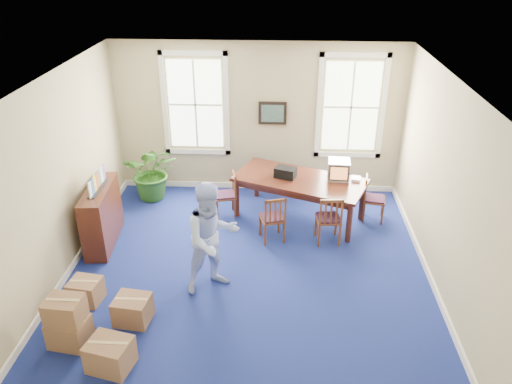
# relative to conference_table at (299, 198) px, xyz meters

# --- Properties ---
(floor) EXTENTS (6.50, 6.50, 0.00)m
(floor) POSITION_rel_conference_table_xyz_m (-0.87, -1.99, -0.42)
(floor) COLOR navy
(floor) RESTS_ON ground
(ceiling) EXTENTS (6.50, 6.50, 0.00)m
(ceiling) POSITION_rel_conference_table_xyz_m (-0.87, -1.99, 2.78)
(ceiling) COLOR white
(ceiling) RESTS_ON ground
(wall_back) EXTENTS (6.50, 0.00, 6.50)m
(wall_back) POSITION_rel_conference_table_xyz_m (-0.87, 1.26, 1.18)
(wall_back) COLOR tan
(wall_back) RESTS_ON ground
(wall_front) EXTENTS (6.50, 0.00, 6.50)m
(wall_front) POSITION_rel_conference_table_xyz_m (-0.87, -5.24, 1.18)
(wall_front) COLOR tan
(wall_front) RESTS_ON ground
(wall_left) EXTENTS (0.00, 6.50, 6.50)m
(wall_left) POSITION_rel_conference_table_xyz_m (-3.87, -1.99, 1.18)
(wall_left) COLOR tan
(wall_left) RESTS_ON ground
(wall_right) EXTENTS (0.00, 6.50, 6.50)m
(wall_right) POSITION_rel_conference_table_xyz_m (2.13, -1.99, 1.18)
(wall_right) COLOR tan
(wall_right) RESTS_ON ground
(baseboard_back) EXTENTS (6.00, 0.04, 0.12)m
(baseboard_back) POSITION_rel_conference_table_xyz_m (-0.87, 1.23, -0.36)
(baseboard_back) COLOR white
(baseboard_back) RESTS_ON ground
(baseboard_left) EXTENTS (0.04, 6.50, 0.12)m
(baseboard_left) POSITION_rel_conference_table_xyz_m (-3.84, -1.99, -0.36)
(baseboard_left) COLOR white
(baseboard_left) RESTS_ON ground
(baseboard_right) EXTENTS (0.04, 6.50, 0.12)m
(baseboard_right) POSITION_rel_conference_table_xyz_m (2.10, -1.99, -0.36)
(baseboard_right) COLOR white
(baseboard_right) RESTS_ON ground
(window_left) EXTENTS (1.40, 0.12, 2.20)m
(window_left) POSITION_rel_conference_table_xyz_m (-2.17, 1.24, 1.48)
(window_left) COLOR white
(window_left) RESTS_ON ground
(window_right) EXTENTS (1.40, 0.12, 2.20)m
(window_right) POSITION_rel_conference_table_xyz_m (1.03, 1.24, 1.48)
(window_right) COLOR white
(window_right) RESTS_ON ground
(wall_picture) EXTENTS (0.58, 0.06, 0.48)m
(wall_picture) POSITION_rel_conference_table_xyz_m (-0.57, 1.21, 1.33)
(wall_picture) COLOR black
(wall_picture) RESTS_ON ground
(conference_table) EXTENTS (2.72, 1.97, 0.85)m
(conference_table) POSITION_rel_conference_table_xyz_m (0.00, 0.00, 0.00)
(conference_table) COLOR #451E13
(conference_table) RESTS_ON ground
(crt_tv) EXTENTS (0.44, 0.47, 0.37)m
(crt_tv) POSITION_rel_conference_table_xyz_m (0.73, 0.06, 0.61)
(crt_tv) COLOR #B7B7BC
(crt_tv) RESTS_ON conference_table
(game_console) EXTENTS (0.20, 0.24, 0.05)m
(game_console) POSITION_rel_conference_table_xyz_m (1.07, 0.00, 0.45)
(game_console) COLOR white
(game_console) RESTS_ON conference_table
(equipment_bag) EXTENTS (0.46, 0.37, 0.20)m
(equipment_bag) POSITION_rel_conference_table_xyz_m (-0.28, 0.06, 0.52)
(equipment_bag) COLOR black
(equipment_bag) RESTS_ON conference_table
(chair_near_left) EXTENTS (0.52, 0.52, 0.92)m
(chair_near_left) POSITION_rel_conference_table_xyz_m (-0.51, -0.85, 0.04)
(chair_near_left) COLOR brown
(chair_near_left) RESTS_ON ground
(chair_near_right) EXTENTS (0.47, 0.47, 0.96)m
(chair_near_right) POSITION_rel_conference_table_xyz_m (0.51, -0.85, 0.06)
(chair_near_right) COLOR brown
(chair_near_right) RESTS_ON ground
(chair_end_left) EXTENTS (0.49, 0.49, 0.91)m
(chair_end_left) POSITION_rel_conference_table_xyz_m (-1.47, -0.00, 0.03)
(chair_end_left) COLOR brown
(chair_end_left) RESTS_ON ground
(chair_end_right) EXTENTS (0.47, 0.47, 0.91)m
(chair_end_right) POSITION_rel_conference_table_xyz_m (1.47, 0.00, 0.03)
(chair_end_right) COLOR brown
(chair_end_right) RESTS_ON ground
(man) EXTENTS (1.12, 1.05, 1.82)m
(man) POSITION_rel_conference_table_xyz_m (-1.40, -2.30, 0.49)
(man) COLOR #ADC3FF
(man) RESTS_ON ground
(credenza) EXTENTS (0.51, 1.41, 1.09)m
(credenza) POSITION_rel_conference_table_xyz_m (-3.55, -1.11, 0.12)
(credenza) COLOR #451E13
(credenza) RESTS_ON ground
(brochure_rack) EXTENTS (0.40, 0.71, 0.32)m
(brochure_rack) POSITION_rel_conference_table_xyz_m (-3.53, -1.11, 0.82)
(brochure_rack) COLOR #99999E
(brochure_rack) RESTS_ON credenza
(potted_plant) EXTENTS (1.14, 1.01, 1.21)m
(potted_plant) POSITION_rel_conference_table_xyz_m (-3.06, 0.67, 0.18)
(potted_plant) COLOR #255618
(potted_plant) RESTS_ON ground
(cardboard_boxes) EXTENTS (1.58, 1.58, 0.79)m
(cardboard_boxes) POSITION_rel_conference_table_xyz_m (-3.00, -3.55, -0.03)
(cardboard_boxes) COLOR #916848
(cardboard_boxes) RESTS_ON ground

